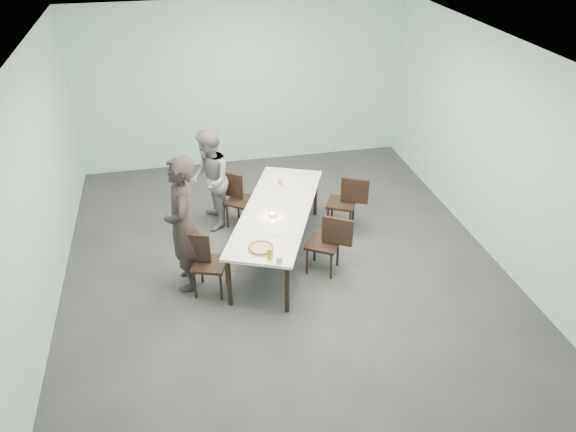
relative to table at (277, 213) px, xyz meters
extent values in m
plane|color=#333335|center=(0.02, -0.22, -0.69)|extent=(7.00, 7.00, 0.00)
cube|color=#ADDACF|center=(0.02, 3.28, 0.81)|extent=(6.00, 0.02, 3.00)
cube|color=#ADDACF|center=(0.02, -3.72, 0.81)|extent=(6.00, 0.02, 3.00)
cube|color=#ADDACF|center=(-2.98, -0.22, 0.81)|extent=(0.02, 7.00, 3.00)
cube|color=#ADDACF|center=(3.02, -0.22, 0.81)|extent=(0.02, 7.00, 3.00)
cube|color=white|center=(0.02, -0.22, 2.31)|extent=(6.00, 7.00, 0.02)
cube|color=white|center=(0.00, 0.00, 0.04)|extent=(1.84, 2.75, 0.04)
cylinder|color=black|center=(-0.82, -0.98, -0.34)|extent=(0.06, 0.06, 0.71)
cylinder|color=black|center=(0.13, 1.27, -0.34)|extent=(0.06, 0.06, 0.71)
cylinder|color=black|center=(-0.13, -1.27, -0.34)|extent=(0.06, 0.06, 0.71)
cylinder|color=black|center=(0.82, 0.98, -0.34)|extent=(0.06, 0.06, 0.71)
cube|color=black|center=(-1.02, -0.65, -0.26)|extent=(0.53, 0.53, 0.04)
cube|color=black|center=(-1.20, -0.58, -0.02)|extent=(0.41, 0.17, 0.40)
cylinder|color=black|center=(-1.24, -0.75, -0.49)|extent=(0.04, 0.04, 0.41)
cylinder|color=black|center=(-1.13, -0.43, -0.49)|extent=(0.04, 0.04, 0.41)
cylinder|color=black|center=(-0.92, -0.86, -0.49)|extent=(0.04, 0.04, 0.41)
cylinder|color=black|center=(-0.80, -0.54, -0.49)|extent=(0.04, 0.04, 0.41)
cube|color=black|center=(-0.38, 0.91, -0.26)|extent=(0.59, 0.59, 0.04)
cube|color=black|center=(-0.53, 1.03, -0.02)|extent=(0.36, 0.29, 0.40)
cylinder|color=black|center=(-0.62, 0.88, -0.49)|extent=(0.04, 0.04, 0.41)
cylinder|color=black|center=(-0.41, 1.15, -0.49)|extent=(0.04, 0.04, 0.41)
cylinder|color=black|center=(-0.35, 0.68, -0.49)|extent=(0.04, 0.04, 0.41)
cylinder|color=black|center=(-0.14, 0.94, -0.49)|extent=(0.04, 0.04, 0.41)
cube|color=black|center=(0.54, -0.50, -0.26)|extent=(0.58, 0.58, 0.04)
cube|color=black|center=(0.70, -0.60, -0.02)|extent=(0.38, 0.26, 0.40)
cylinder|color=black|center=(0.77, -0.44, -0.49)|extent=(0.04, 0.04, 0.41)
cylinder|color=black|center=(0.59, -0.73, -0.49)|extent=(0.04, 0.04, 0.41)
cylinder|color=black|center=(0.48, -0.26, -0.49)|extent=(0.04, 0.04, 0.41)
cylinder|color=black|center=(0.30, -0.55, -0.49)|extent=(0.04, 0.04, 0.41)
cube|color=black|center=(1.11, 0.52, -0.26)|extent=(0.56, 0.56, 0.04)
cube|color=black|center=(1.28, 0.44, -0.02)|extent=(0.39, 0.22, 0.40)
cylinder|color=black|center=(1.33, 0.60, -0.49)|extent=(0.04, 0.04, 0.41)
cylinder|color=black|center=(1.18, 0.29, -0.49)|extent=(0.04, 0.04, 0.41)
cylinder|color=black|center=(1.03, 0.75, -0.49)|extent=(0.04, 0.04, 0.41)
cylinder|color=black|center=(0.88, 0.45, -0.49)|extent=(0.04, 0.04, 0.41)
imported|color=black|center=(-1.31, -0.42, 0.24)|extent=(0.48, 0.70, 1.86)
imported|color=slate|center=(-0.84, 1.01, 0.10)|extent=(0.61, 0.77, 1.58)
cylinder|color=white|center=(-0.39, -0.92, 0.06)|extent=(0.34, 0.34, 0.01)
cylinder|color=#E1CD80|center=(-0.39, -0.92, 0.08)|extent=(0.30, 0.30, 0.01)
torus|color=brown|center=(-0.39, -0.92, 0.08)|extent=(0.32, 0.32, 0.03)
cylinder|color=white|center=(-0.17, -0.58, 0.06)|extent=(0.18, 0.18, 0.01)
cylinder|color=gold|center=(-0.31, -1.14, 0.13)|extent=(0.08, 0.08, 0.15)
cylinder|color=silver|center=(-0.22, -1.24, 0.10)|extent=(0.08, 0.08, 0.09)
cylinder|color=silver|center=(-0.10, -0.17, 0.07)|extent=(0.06, 0.06, 0.03)
cylinder|color=orange|center=(-0.10, -0.17, 0.10)|extent=(0.04, 0.04, 0.01)
cylinder|color=gold|center=(0.19, 0.73, 0.10)|extent=(0.07, 0.07, 0.08)
cube|color=silver|center=(0.28, 0.92, 0.06)|extent=(0.36, 0.32, 0.01)
camera|label=1|loc=(-1.28, -6.61, 3.99)|focal=35.00mm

